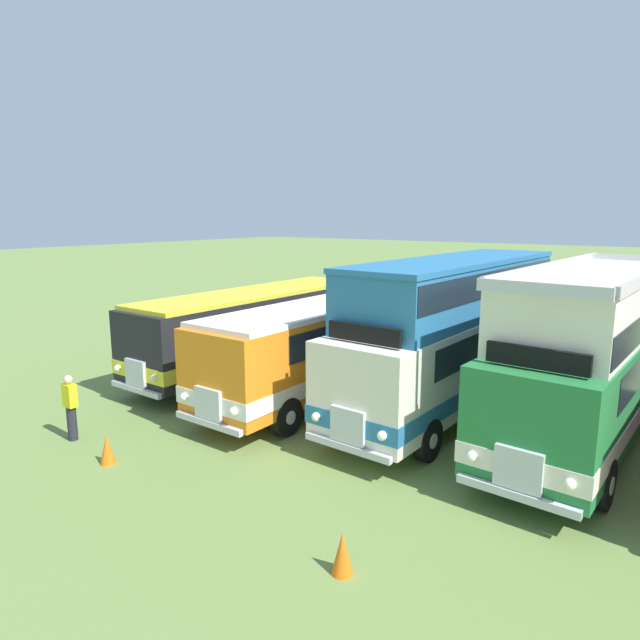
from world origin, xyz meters
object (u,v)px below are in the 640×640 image
marshal_person (71,407)px  bus_first_in_row (258,324)px  bus_fourth_in_row (593,350)px  bus_second_in_row (338,338)px  cone_mid_row (342,553)px  cone_near_end (107,450)px  bus_third_in_row (454,327)px

marshal_person → bus_first_in_row: bearing=94.1°
bus_fourth_in_row → bus_first_in_row: bearing=-179.3°
bus_second_in_row → cone_mid_row: bearing=-55.7°
bus_first_in_row → bus_second_in_row: size_ratio=0.94×
bus_fourth_in_row → cone_near_end: 12.16m
bus_first_in_row → cone_near_end: (2.51, -8.03, -1.41)m
bus_third_in_row → cone_mid_row: size_ratio=14.64×
cone_near_end → marshal_person: (-1.96, 0.29, 0.54)m
bus_third_in_row → cone_near_end: size_ratio=15.59×
bus_third_in_row → cone_mid_row: bearing=-79.0°
bus_first_in_row → bus_fourth_in_row: size_ratio=1.02×
bus_first_in_row → bus_third_in_row: 7.57m
bus_fourth_in_row → cone_near_end: size_ratio=15.08×
cone_mid_row → bus_second_in_row: bearing=124.3°
bus_third_in_row → cone_near_end: bearing=-121.1°
marshal_person → bus_second_in_row: bearing=66.8°
cone_mid_row → marshal_person: size_ratio=0.42×
cone_near_end → cone_mid_row: bearing=-1.3°
bus_third_in_row → cone_mid_row: (1.65, -8.47, -2.10)m
bus_second_in_row → cone_near_end: (-1.25, -7.78, -1.41)m
bus_first_in_row → bus_third_in_row: bearing=2.1°
bus_first_in_row → cone_mid_row: bus_first_in_row is taller
bus_third_in_row → marshal_person: bus_third_in_row is taller
bus_second_in_row → cone_mid_row: bus_second_in_row is taller
cone_mid_row → bus_third_in_row: bearing=101.0°
bus_second_in_row → cone_near_end: bus_second_in_row is taller
bus_second_in_row → cone_near_end: bearing=-99.1°
bus_third_in_row → marshal_person: bearing=-131.0°
bus_second_in_row → marshal_person: (-3.21, -7.49, -0.87)m
bus_first_in_row → cone_mid_row: 12.38m
cone_mid_row → marshal_person: bearing=177.1°
cone_mid_row → bus_fourth_in_row: bearing=75.7°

